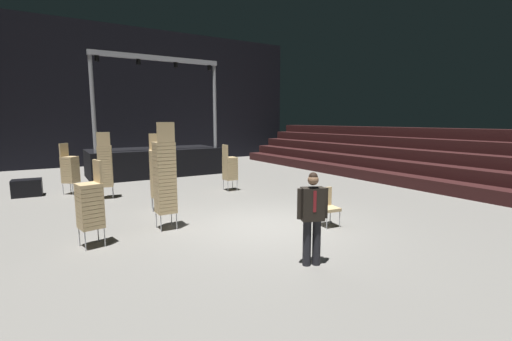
# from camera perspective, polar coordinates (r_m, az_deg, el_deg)

# --- Properties ---
(ground_plane) EXTENTS (22.00, 30.00, 0.10)m
(ground_plane) POSITION_cam_1_polar(r_m,az_deg,el_deg) (8.92, 1.48, -9.18)
(ground_plane) COLOR slate
(arena_end_wall) EXTENTS (22.00, 0.30, 8.00)m
(arena_end_wall) POSITION_cam_1_polar(r_m,az_deg,el_deg) (22.65, -20.14, 11.20)
(arena_end_wall) COLOR black
(arena_end_wall) RESTS_ON ground_plane
(bleacher_bank_right) EXTENTS (3.75, 24.00, 2.25)m
(bleacher_bank_right) POSITION_cam_1_polar(r_m,az_deg,el_deg) (16.07, 27.70, 1.94)
(bleacher_bank_right) COLOR black
(bleacher_bank_right) RESTS_ON ground_plane
(stage_riser) EXTENTS (5.88, 2.71, 5.36)m
(stage_riser) POSITION_cam_1_polar(r_m,az_deg,el_deg) (17.51, -16.06, 1.64)
(stage_riser) COLOR black
(stage_riser) RESTS_ON ground_plane
(man_with_tie) EXTENTS (0.56, 0.36, 1.70)m
(man_with_tie) POSITION_cam_1_polar(r_m,az_deg,el_deg) (6.39, 9.11, -6.88)
(man_with_tie) COLOR black
(man_with_tie) RESTS_ON ground_plane
(chair_stack_front_left) EXTENTS (0.52, 0.52, 1.79)m
(chair_stack_front_left) POSITION_cam_1_polar(r_m,az_deg,el_deg) (8.01, -25.21, -4.93)
(chair_stack_front_left) COLOR #B2B5BA
(chair_stack_front_left) RESTS_ON ground_plane
(chair_stack_front_right) EXTENTS (0.45, 0.45, 1.71)m
(chair_stack_front_right) POSITION_cam_1_polar(r_m,az_deg,el_deg) (13.12, -4.26, 0.49)
(chair_stack_front_right) COLOR #B2B5BA
(chair_stack_front_right) RESTS_ON ground_plane
(chair_stack_mid_left) EXTENTS (0.44, 0.44, 2.56)m
(chair_stack_mid_left) POSITION_cam_1_polar(r_m,az_deg,el_deg) (8.63, -14.52, -0.95)
(chair_stack_mid_left) COLOR #B2B5BA
(chair_stack_mid_left) RESTS_ON ground_plane
(chair_stack_mid_right) EXTENTS (0.62, 0.62, 1.79)m
(chair_stack_mid_right) POSITION_cam_1_polar(r_m,az_deg,el_deg) (14.10, -27.87, 0.26)
(chair_stack_mid_right) COLOR #B2B5BA
(chair_stack_mid_right) RESTS_ON ground_plane
(chair_stack_mid_centre) EXTENTS (0.52, 0.52, 2.22)m
(chair_stack_mid_centre) POSITION_cam_1_polar(r_m,az_deg,el_deg) (12.75, -23.19, 0.76)
(chair_stack_mid_centre) COLOR #B2B5BA
(chair_stack_mid_centre) RESTS_ON ground_plane
(chair_stack_rear_left) EXTENTS (0.52, 0.52, 2.22)m
(chair_stack_rear_left) POSITION_cam_1_polar(r_m,az_deg,el_deg) (10.57, -15.57, -0.28)
(chair_stack_rear_left) COLOR #B2B5BA
(chair_stack_rear_left) RESTS_ON ground_plane
(equipment_road_case) EXTENTS (0.94, 0.65, 0.59)m
(equipment_road_case) POSITION_cam_1_polar(r_m,az_deg,el_deg) (14.49, -33.04, -2.36)
(equipment_road_case) COLOR black
(equipment_road_case) RESTS_ON ground_plane
(loose_chair_near_man) EXTENTS (0.49, 0.49, 0.95)m
(loose_chair_near_man) POSITION_cam_1_polar(r_m,az_deg,el_deg) (8.94, 11.44, -5.42)
(loose_chair_near_man) COLOR #B2B5BA
(loose_chair_near_man) RESTS_ON ground_plane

